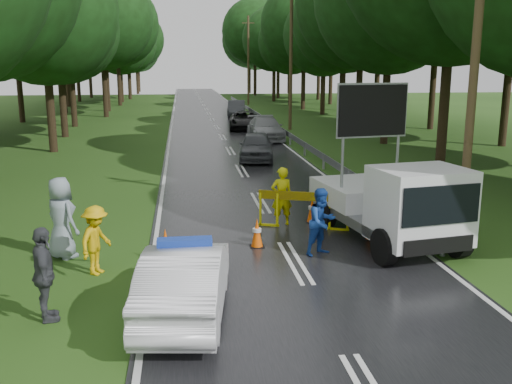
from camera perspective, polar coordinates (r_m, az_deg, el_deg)
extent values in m
plane|color=#244714|center=(13.68, 3.88, -7.04)|extent=(160.00, 160.00, 0.00)
cube|color=black|center=(42.95, -3.96, 6.46)|extent=(7.00, 140.00, 0.02)
cylinder|color=gray|center=(14.73, 18.22, -4.80)|extent=(0.12, 0.12, 0.70)
cube|color=gray|center=(43.28, 0.96, 7.25)|extent=(0.05, 60.00, 0.30)
cylinder|color=#4F3F25|center=(16.57, 21.14, 13.19)|extent=(0.24, 0.24, 10.00)
cylinder|color=#4F3F25|center=(41.37, 3.51, 13.16)|extent=(0.24, 0.24, 10.00)
cylinder|color=#4F3F25|center=(67.08, -0.78, 12.97)|extent=(0.24, 0.24, 10.00)
cube|color=#4F3F25|center=(67.24, -0.79, 16.55)|extent=(1.40, 0.08, 0.08)
imported|color=silver|center=(10.81, -7.04, -8.78)|extent=(1.93, 4.22, 1.34)
cube|color=#1938A5|center=(10.57, -7.15, -5.04)|extent=(1.03, 0.41, 0.13)
cube|color=gray|center=(15.88, 12.19, -2.32)|extent=(2.81, 4.72, 0.26)
cube|color=white|center=(16.68, 10.52, -0.04)|extent=(2.60, 2.86, 0.58)
cube|color=white|center=(14.12, 16.03, -1.30)|extent=(2.36, 2.01, 1.80)
cube|color=black|center=(13.38, 18.07, -1.26)|extent=(1.94, 0.36, 0.90)
cube|color=black|center=(15.97, 11.56, 8.00)|extent=(2.00, 0.45, 1.37)
cylinder|color=black|center=(13.68, 12.73, -5.38)|extent=(0.44, 0.92, 0.89)
cylinder|color=black|center=(14.74, 19.57, -4.50)|extent=(0.44, 0.92, 0.89)
cylinder|color=black|center=(16.57, 7.02, -1.99)|extent=(0.44, 0.92, 0.89)
cylinder|color=black|center=(17.46, 13.06, -1.47)|extent=(0.44, 0.92, 0.89)
cube|color=yellow|center=(16.51, 0.45, -1.74)|extent=(0.08, 0.08, 1.00)
cube|color=yellow|center=(16.42, 2.16, -1.84)|extent=(0.08, 0.08, 1.00)
cube|color=yellow|center=(16.22, 7.40, -2.11)|extent=(0.08, 0.08, 1.00)
cube|color=yellow|center=(16.19, 9.17, -2.20)|extent=(0.08, 0.08, 1.00)
cube|color=#F2CC00|center=(16.19, 4.79, -0.43)|extent=(2.47, 0.94, 0.25)
imported|color=#D9D90B|center=(16.51, 2.58, -0.45)|extent=(0.67, 0.47, 1.73)
imported|color=#18439F|center=(14.06, 6.60, -2.98)|extent=(1.02, 0.95, 1.68)
imported|color=#E3B20C|center=(13.19, -15.72, -4.67)|extent=(0.96, 1.17, 1.57)
imported|color=#404248|center=(11.09, -20.43, -7.76)|extent=(0.70, 1.12, 1.78)
imported|color=gray|center=(14.48, -18.90, -2.48)|extent=(1.14, 1.14, 1.99)
imported|color=#45484D|center=(28.01, 0.04, 4.59)|extent=(2.16, 4.21, 1.37)
imported|color=#919298|center=(35.76, 0.95, 6.37)|extent=(1.97, 4.83, 1.40)
imported|color=black|center=(41.60, -1.16, 7.17)|extent=(2.60, 4.82, 1.29)
imported|color=#3E4046|center=(52.53, -1.97, 8.37)|extent=(2.04, 4.46, 1.42)
cube|color=black|center=(12.52, -10.02, -9.05)|extent=(0.36, 0.36, 0.03)
cone|color=#FF5A08|center=(12.39, -10.08, -7.44)|extent=(0.30, 0.30, 0.74)
cube|color=black|center=(14.74, 0.10, -5.48)|extent=(0.36, 0.36, 0.03)
cone|color=#FF5A08|center=(14.63, 0.10, -4.07)|extent=(0.30, 0.30, 0.75)
cube|color=black|center=(17.07, 5.61, -3.01)|extent=(0.36, 0.36, 0.03)
cone|color=#FF5A08|center=(16.97, 5.64, -1.78)|extent=(0.30, 0.30, 0.75)
cube|color=black|center=(13.92, -8.98, -6.76)|extent=(0.38, 0.38, 0.03)
cone|color=#FF5A08|center=(13.79, -9.04, -5.20)|extent=(0.32, 0.32, 0.79)
cube|color=black|center=(15.66, 11.47, -4.65)|extent=(0.38, 0.38, 0.03)
cone|color=#FF5A08|center=(15.55, 11.54, -3.24)|extent=(0.32, 0.32, 0.79)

